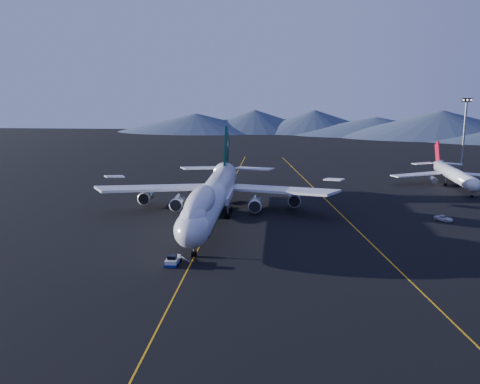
# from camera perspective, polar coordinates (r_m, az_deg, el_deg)

# --- Properties ---
(ground) EXTENTS (500.00, 500.00, 0.00)m
(ground) POSITION_cam_1_polar(r_m,az_deg,el_deg) (123.70, -2.93, -3.05)
(ground) COLOR black
(ground) RESTS_ON ground
(taxiway_line_main) EXTENTS (0.25, 220.00, 0.01)m
(taxiway_line_main) POSITION_cam_1_polar(r_m,az_deg,el_deg) (123.70, -2.93, -3.04)
(taxiway_line_main) COLOR orange
(taxiway_line_main) RESTS_ON ground
(taxiway_line_side) EXTENTS (28.08, 198.09, 0.01)m
(taxiway_line_side) POSITION_cam_1_polar(r_m,az_deg,el_deg) (133.20, 10.55, -2.17)
(taxiway_line_side) COLOR orange
(taxiway_line_side) RESTS_ON ground
(boeing_747) EXTENTS (59.62, 72.43, 19.37)m
(boeing_747) POSITION_cam_1_polar(r_m,az_deg,el_deg) (122.41, -2.96, -0.41)
(boeing_747) COLOR silver
(boeing_747) RESTS_ON ground
(pushback_tug) EXTENTS (2.54, 4.31, 1.86)m
(pushback_tug) POSITION_cam_1_polar(r_m,az_deg,el_deg) (94.68, -7.16, -7.34)
(pushback_tug) COLOR silver
(pushback_tug) RESTS_ON ground
(second_jet) EXTENTS (37.85, 42.76, 12.17)m
(second_jet) POSITION_cam_1_polar(r_m,az_deg,el_deg) (177.00, 21.81, 1.77)
(second_jet) COLOR silver
(second_jet) RESTS_ON ground
(service_van) EXTENTS (4.26, 4.67, 1.21)m
(service_van) POSITION_cam_1_polar(r_m,az_deg,el_deg) (131.66, 20.92, -2.64)
(service_van) COLOR silver
(service_van) RESTS_ON ground
(floodlight_mast) EXTENTS (3.26, 2.44, 26.35)m
(floodlight_mast) POSITION_cam_1_polar(r_m,az_deg,el_deg) (195.48, 22.76, 5.41)
(floodlight_mast) COLOR black
(floodlight_mast) RESTS_ON ground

